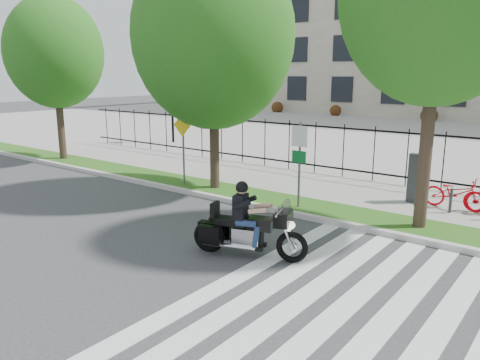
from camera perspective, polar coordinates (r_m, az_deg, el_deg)
The scene contains 13 objects.
ground at distance 11.05m, azimuth -9.03°, elevation -8.52°, with size 120.00×120.00×0.00m, color #343436.
curb at distance 13.99m, azimuth 3.24°, elevation -3.45°, with size 60.00×0.20×0.15m, color #B9B5AE.
grass_verge at distance 14.67m, azimuth 5.12°, elevation -2.70°, with size 60.00×1.50×0.15m, color #224E13.
sidewalk at distance 16.77m, azimuth 9.74°, elevation -0.85°, with size 60.00×3.50×0.15m, color gray.
plaza at distance 33.11m, azimuth 24.27°, elevation 4.89°, with size 80.00×34.00×0.10m, color gray.
crosswalk_stripes at distance 8.51m, azimuth 14.89°, elevation -15.61°, with size 5.70×8.00×0.01m, color silver, non-canonical shape.
iron_fence at distance 18.10m, azimuth 12.49°, elevation 3.51°, with size 30.00×0.06×2.00m, color black, non-canonical shape.
lamp_post_left at distance 27.28m, azimuth -8.34°, elevation 11.08°, with size 1.06×0.70×4.25m.
street_tree_0 at distance 22.97m, azimuth -21.66°, elevation 14.24°, with size 4.28×4.28×7.22m.
street_tree_1 at distance 15.83m, azimuth -3.30°, elevation 17.21°, with size 5.30×5.30×8.11m.
sign_pole_regulatory at distance 13.59m, azimuth 7.25°, elevation 3.20°, with size 0.50×0.09×2.50m.
sign_pole_warning at distance 16.43m, azimuth -6.98°, elevation 4.88°, with size 0.78×0.09×2.49m.
motorcycle_rider at distance 10.37m, azimuth 1.01°, elevation -5.76°, with size 2.59×1.25×2.07m.
Camera 1 is at (7.56, -6.99, 4.00)m, focal length 35.00 mm.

